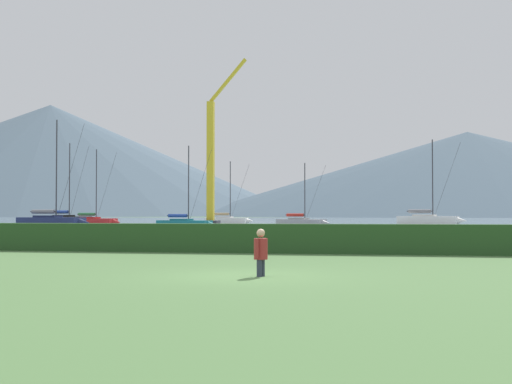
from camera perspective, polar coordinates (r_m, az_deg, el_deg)
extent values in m
plane|color=#517A42|center=(18.85, -0.91, -6.76)|extent=(1000.00, 1000.00, 0.00)
cube|color=gray|center=(155.44, 9.49, -2.31)|extent=(320.00, 246.00, 0.00)
cube|color=#284C23|center=(29.65, 3.45, -3.75)|extent=(80.00, 1.20, 1.21)
cube|color=white|center=(100.03, 13.64, -2.26)|extent=(8.44, 4.74, 1.26)
cone|color=white|center=(99.15, 16.22, -2.25)|extent=(1.60, 1.39, 1.07)
cube|color=silver|center=(100.13, 13.38, -2.00)|extent=(3.37, 2.63, 0.80)
cylinder|color=#333338|center=(99.99, 14.00, 0.95)|extent=(0.16, 0.16, 11.09)
cylinder|color=#333338|center=(100.27, 13.01, -1.51)|extent=(3.51, 1.07, 0.14)
cylinder|color=gray|center=(100.27, 13.01, -1.51)|extent=(3.09, 1.28, 0.50)
cylinder|color=#333338|center=(99.60, 15.06, 0.81)|extent=(3.68, 1.03, 10.54)
cube|color=black|center=(108.12, -15.03, -2.22)|extent=(8.04, 4.58, 1.20)
cone|color=black|center=(105.28, -13.26, -2.25)|extent=(1.53, 1.33, 1.02)
cube|color=black|center=(108.41, -15.20, -1.99)|extent=(3.22, 2.53, 0.76)
cylinder|color=#333338|center=(107.78, -14.75, 0.81)|extent=(0.15, 0.15, 11.32)
cylinder|color=#333338|center=(108.82, -15.45, -1.56)|extent=(3.34, 1.05, 0.13)
cylinder|color=#2847A3|center=(108.82, -15.45, -1.56)|extent=(2.93, 1.25, 0.48)
cylinder|color=#333338|center=(106.59, -14.03, 0.68)|extent=(3.50, 1.01, 10.77)
cube|color=#9E9EA3|center=(86.25, 3.65, -2.51)|extent=(6.30, 4.04, 0.94)
cone|color=#9E9EA3|center=(84.69, 5.68, -2.51)|extent=(1.24, 1.11, 0.80)
cube|color=gray|center=(86.41, 3.45, -2.28)|extent=(2.58, 2.13, 0.60)
cylinder|color=#333338|center=(86.04, 3.94, -0.07)|extent=(0.12, 0.12, 7.24)
cylinder|color=#333338|center=(86.64, 3.16, -1.85)|extent=(2.54, 1.06, 0.10)
cylinder|color=red|center=(86.64, 3.16, -1.85)|extent=(2.27, 1.17, 0.38)
cylinder|color=#333338|center=(85.38, 4.78, -0.17)|extent=(2.66, 1.04, 6.89)
cube|color=navy|center=(84.25, -16.13, -2.37)|extent=(7.86, 3.52, 1.19)
cone|color=navy|center=(81.89, -13.62, -2.41)|extent=(1.42, 1.17, 1.01)
cube|color=#1B2449|center=(84.49, -16.37, -2.07)|extent=(3.02, 2.16, 0.76)
cylinder|color=#333338|center=(84.02, -15.73, 1.65)|extent=(0.15, 0.15, 11.70)
cylinder|color=#333338|center=(84.84, -16.72, -1.52)|extent=(3.41, 0.55, 0.13)
cylinder|color=gray|center=(84.84, -16.72, -1.52)|extent=(2.94, 0.83, 0.48)
cylinder|color=#333338|center=(83.02, -14.70, 1.48)|extent=(3.59, 0.48, 11.12)
cube|color=red|center=(95.21, -13.00, -2.38)|extent=(6.51, 2.95, 0.99)
cone|color=red|center=(93.40, -11.11, -2.40)|extent=(1.18, 0.97, 0.84)
cube|color=#A52020|center=(95.40, -13.18, -2.16)|extent=(2.51, 1.80, 0.63)
cylinder|color=#333338|center=(95.00, -12.70, 0.51)|extent=(0.13, 0.13, 9.50)
cylinder|color=#333338|center=(95.67, -13.44, -1.75)|extent=(2.82, 0.47, 0.11)
cylinder|color=#2D7542|center=(95.67, -13.44, -1.75)|extent=(2.44, 0.70, 0.40)
cylinder|color=#333338|center=(94.24, -11.93, 0.38)|extent=(2.97, 0.41, 9.03)
cube|color=white|center=(106.40, -2.36, -2.34)|extent=(6.51, 2.75, 1.00)
cone|color=white|center=(105.31, -0.49, -2.35)|extent=(1.16, 0.94, 0.85)
cube|color=silver|center=(106.52, -2.54, -2.15)|extent=(2.49, 1.73, 0.63)
cylinder|color=#333338|center=(106.28, -2.08, 0.08)|extent=(0.13, 0.13, 8.91)
cylinder|color=#333338|center=(106.68, -2.81, -1.78)|extent=(2.85, 0.37, 0.11)
cylinder|color=tan|center=(106.68, -2.81, -1.78)|extent=(2.45, 0.62, 0.40)
cylinder|color=#333338|center=(105.81, -1.31, -0.03)|extent=(3.00, 0.30, 8.47)
cube|color=#19707A|center=(75.69, -5.78, -2.62)|extent=(6.04, 3.08, 0.91)
cone|color=#19707A|center=(74.20, -3.53, -2.65)|extent=(1.12, 0.95, 0.77)
cube|color=#16646E|center=(75.85, -6.00, -2.37)|extent=(2.37, 1.78, 0.58)
cylinder|color=#333338|center=(75.51, -5.44, 0.57)|extent=(0.12, 0.12, 8.35)
cylinder|color=#333338|center=(76.07, -6.31, -1.90)|extent=(2.56, 0.61, 0.10)
cylinder|color=#2847A3|center=(76.07, -6.31, -1.90)|extent=(2.23, 0.79, 0.36)
cylinder|color=#333338|center=(74.88, -4.52, 0.43)|extent=(2.69, 0.57, 7.94)
cylinder|color=#2D3347|center=(18.58, 0.27, -6.14)|extent=(0.14, 0.14, 0.45)
cylinder|color=#2D3347|center=(18.74, 0.50, -6.10)|extent=(0.14, 0.14, 0.45)
cylinder|color=maroon|center=(18.63, 0.38, -4.59)|extent=(0.36, 0.36, 0.55)
cylinder|color=maroon|center=(18.41, 0.07, -4.54)|extent=(0.09, 0.09, 0.49)
cylinder|color=maroon|center=(18.84, 0.69, -4.47)|extent=(0.09, 0.09, 0.49)
sphere|color=tan|center=(18.61, 0.38, -3.31)|extent=(0.22, 0.22, 0.22)
cube|color=#333338|center=(84.88, -3.68, -2.57)|extent=(2.00, 2.00, 0.80)
cube|color=gold|center=(85.11, -3.67, 2.51)|extent=(0.80, 0.80, 14.27)
cube|color=gold|center=(85.85, -2.26, 8.94)|extent=(4.54, 0.36, 5.18)
cone|color=#4C6070|center=(485.54, -16.21, 2.47)|extent=(336.04, 336.04, 73.06)
cone|color=#425666|center=(428.30, 16.64, 1.40)|extent=(328.54, 328.54, 48.89)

